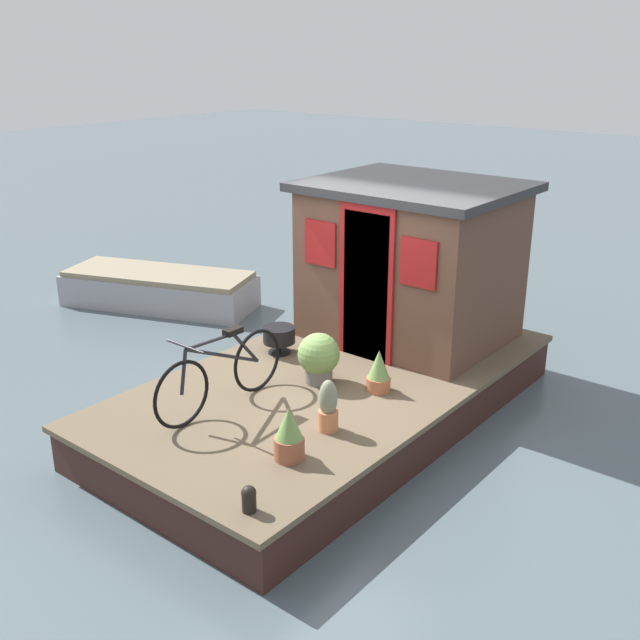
{
  "coord_description": "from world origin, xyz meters",
  "views": [
    {
      "loc": [
        -5.84,
        -4.57,
        3.9
      ],
      "look_at": [
        -0.2,
        0.0,
        1.21
      ],
      "focal_mm": 41.81,
      "sensor_mm": 36.0,
      "label": 1
    }
  ],
  "objects_px": {
    "potted_plant_fern": "(319,357)",
    "potted_plant_basil": "(379,372)",
    "potted_plant_ivy": "(289,435)",
    "dinghy_boat": "(159,289)",
    "charcoal_grill": "(279,336)",
    "potted_plant_succulent": "(328,407)",
    "mooring_bollard": "(249,498)",
    "houseboat_cabin": "(411,261)",
    "bicycle": "(221,373)"
  },
  "relations": [
    {
      "from": "houseboat_cabin",
      "to": "potted_plant_basil",
      "type": "height_order",
      "value": "houseboat_cabin"
    },
    {
      "from": "potted_plant_succulent",
      "to": "mooring_bollard",
      "type": "bearing_deg",
      "value": -166.67
    },
    {
      "from": "potted_plant_succulent",
      "to": "potted_plant_basil",
      "type": "xyz_separation_m",
      "value": [
        0.99,
        0.12,
        -0.02
      ]
    },
    {
      "from": "mooring_bollard",
      "to": "dinghy_boat",
      "type": "height_order",
      "value": "mooring_bollard"
    },
    {
      "from": "houseboat_cabin",
      "to": "potted_plant_basil",
      "type": "distance_m",
      "value": 1.81
    },
    {
      "from": "potted_plant_fern",
      "to": "potted_plant_basil",
      "type": "xyz_separation_m",
      "value": [
        0.22,
        -0.62,
        -0.07
      ]
    },
    {
      "from": "potted_plant_basil",
      "to": "charcoal_grill",
      "type": "height_order",
      "value": "potted_plant_basil"
    },
    {
      "from": "potted_plant_succulent",
      "to": "mooring_bollard",
      "type": "height_order",
      "value": "potted_plant_succulent"
    },
    {
      "from": "mooring_bollard",
      "to": "dinghy_boat",
      "type": "relative_size",
      "value": 0.07
    },
    {
      "from": "potted_plant_fern",
      "to": "charcoal_grill",
      "type": "xyz_separation_m",
      "value": [
        0.33,
        0.87,
        -0.08
      ]
    },
    {
      "from": "charcoal_grill",
      "to": "potted_plant_basil",
      "type": "bearing_deg",
      "value": -94.11
    },
    {
      "from": "dinghy_boat",
      "to": "potted_plant_succulent",
      "type": "bearing_deg",
      "value": -113.37
    },
    {
      "from": "houseboat_cabin",
      "to": "charcoal_grill",
      "type": "xyz_separation_m",
      "value": [
        -1.42,
        0.86,
        -0.74
      ]
    },
    {
      "from": "bicycle",
      "to": "potted_plant_fern",
      "type": "relative_size",
      "value": 3.07
    },
    {
      "from": "potted_plant_ivy",
      "to": "potted_plant_basil",
      "type": "height_order",
      "value": "potted_plant_ivy"
    },
    {
      "from": "bicycle",
      "to": "houseboat_cabin",
      "type": "bearing_deg",
      "value": -7.44
    },
    {
      "from": "bicycle",
      "to": "potted_plant_basil",
      "type": "height_order",
      "value": "bicycle"
    },
    {
      "from": "potted_plant_fern",
      "to": "mooring_bollard",
      "type": "xyz_separation_m",
      "value": [
        -2.17,
        -1.06,
        -0.17
      ]
    },
    {
      "from": "bicycle",
      "to": "charcoal_grill",
      "type": "height_order",
      "value": "bicycle"
    },
    {
      "from": "potted_plant_succulent",
      "to": "charcoal_grill",
      "type": "relative_size",
      "value": 1.36
    },
    {
      "from": "potted_plant_fern",
      "to": "potted_plant_basil",
      "type": "distance_m",
      "value": 0.66
    },
    {
      "from": "potted_plant_fern",
      "to": "dinghy_boat",
      "type": "relative_size",
      "value": 0.17
    },
    {
      "from": "bicycle",
      "to": "mooring_bollard",
      "type": "height_order",
      "value": "bicycle"
    },
    {
      "from": "bicycle",
      "to": "mooring_bollard",
      "type": "bearing_deg",
      "value": -127.56
    },
    {
      "from": "potted_plant_fern",
      "to": "potted_plant_ivy",
      "type": "height_order",
      "value": "potted_plant_fern"
    },
    {
      "from": "bicycle",
      "to": "potted_plant_succulent",
      "type": "xyz_separation_m",
      "value": [
        0.3,
        -1.1,
        -0.14
      ]
    },
    {
      "from": "dinghy_boat",
      "to": "bicycle",
      "type": "bearing_deg",
      "value": -121.88
    },
    {
      "from": "potted_plant_ivy",
      "to": "dinghy_boat",
      "type": "bearing_deg",
      "value": 61.42
    },
    {
      "from": "potted_plant_fern",
      "to": "charcoal_grill",
      "type": "bearing_deg",
      "value": 69.16
    },
    {
      "from": "houseboat_cabin",
      "to": "potted_plant_ivy",
      "type": "bearing_deg",
      "value": -165.83
    },
    {
      "from": "potted_plant_succulent",
      "to": "dinghy_boat",
      "type": "height_order",
      "value": "potted_plant_succulent"
    },
    {
      "from": "dinghy_boat",
      "to": "potted_plant_ivy",
      "type": "bearing_deg",
      "value": -118.58
    },
    {
      "from": "potted_plant_ivy",
      "to": "charcoal_grill",
      "type": "bearing_deg",
      "value": 44.05
    },
    {
      "from": "mooring_bollard",
      "to": "dinghy_boat",
      "type": "distance_m",
      "value": 6.61
    },
    {
      "from": "bicycle",
      "to": "potted_plant_succulent",
      "type": "distance_m",
      "value": 1.15
    },
    {
      "from": "potted_plant_succulent",
      "to": "charcoal_grill",
      "type": "height_order",
      "value": "potted_plant_succulent"
    },
    {
      "from": "potted_plant_fern",
      "to": "potted_plant_ivy",
      "type": "distance_m",
      "value": 1.59
    },
    {
      "from": "bicycle",
      "to": "potted_plant_succulent",
      "type": "height_order",
      "value": "bicycle"
    },
    {
      "from": "charcoal_grill",
      "to": "mooring_bollard",
      "type": "bearing_deg",
      "value": -142.29
    },
    {
      "from": "potted_plant_fern",
      "to": "dinghy_boat",
      "type": "distance_m",
      "value": 4.71
    },
    {
      "from": "houseboat_cabin",
      "to": "potted_plant_fern",
      "type": "bearing_deg",
      "value": -179.91
    },
    {
      "from": "potted_plant_ivy",
      "to": "dinghy_boat",
      "type": "relative_size",
      "value": 0.15
    },
    {
      "from": "houseboat_cabin",
      "to": "potted_plant_basil",
      "type": "xyz_separation_m",
      "value": [
        -1.53,
        -0.62,
        -0.74
      ]
    },
    {
      "from": "potted_plant_basil",
      "to": "mooring_bollard",
      "type": "relative_size",
      "value": 2.05
    },
    {
      "from": "houseboat_cabin",
      "to": "dinghy_boat",
      "type": "bearing_deg",
      "value": 93.61
    },
    {
      "from": "houseboat_cabin",
      "to": "charcoal_grill",
      "type": "distance_m",
      "value": 1.82
    },
    {
      "from": "houseboat_cabin",
      "to": "potted_plant_basil",
      "type": "bearing_deg",
      "value": -157.96
    },
    {
      "from": "potted_plant_basil",
      "to": "potted_plant_succulent",
      "type": "bearing_deg",
      "value": -173.36
    },
    {
      "from": "potted_plant_ivy",
      "to": "mooring_bollard",
      "type": "xyz_separation_m",
      "value": [
        -0.79,
        -0.28,
        -0.11
      ]
    },
    {
      "from": "houseboat_cabin",
      "to": "dinghy_boat",
      "type": "height_order",
      "value": "houseboat_cabin"
    }
  ]
}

